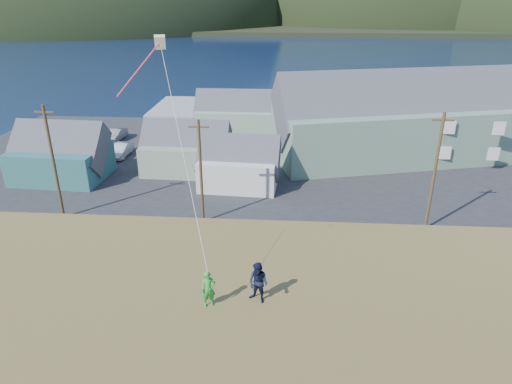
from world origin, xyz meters
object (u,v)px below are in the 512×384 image
at_px(shed_teal, 60,154).
at_px(shed_white, 239,164).
at_px(kite_flyer_navy, 258,283).
at_px(lodge, 426,117).
at_px(kite_flyer_green, 208,289).
at_px(shed_palegreen_near, 186,149).
at_px(wharf, 235,109).
at_px(shed_palegreen_far, 235,113).

bearing_deg(shed_teal, shed_white, 0.64).
bearing_deg(kite_flyer_navy, lodge, 94.44).
relative_size(lodge, kite_flyer_navy, 22.06).
bearing_deg(kite_flyer_green, shed_palegreen_near, 81.25).
bearing_deg(shed_white, kite_flyer_green, -82.41).
distance_m(wharf, shed_palegreen_near, 26.95).
bearing_deg(shed_white, shed_teal, -178.67).
bearing_deg(wharf, kite_flyer_green, -84.48).
bearing_deg(kite_flyer_navy, shed_palegreen_near, 135.32).
distance_m(wharf, kite_flyer_navy, 59.21).
bearing_deg(kite_flyer_navy, shed_teal, 155.95).
height_order(wharf, shed_palegreen_near, shed_palegreen_near).
distance_m(wharf, lodge, 31.74).
distance_m(kite_flyer_green, kite_flyer_navy, 1.85).
xyz_separation_m(lodge, kite_flyer_navy, (-16.83, -38.27, 3.32)).
bearing_deg(lodge, kite_flyer_green, -130.36).
height_order(kite_flyer_green, kite_flyer_navy, kite_flyer_navy).
bearing_deg(shed_white, kite_flyer_navy, -78.66).
bearing_deg(shed_teal, kite_flyer_green, -51.82).
bearing_deg(lodge, wharf, 125.94).
xyz_separation_m(wharf, shed_white, (3.81, -30.56, 1.98)).
height_order(shed_palegreen_near, kite_flyer_green, kite_flyer_green).
height_order(shed_palegreen_far, kite_flyer_navy, kite_flyer_navy).
distance_m(shed_white, kite_flyer_navy, 28.48).
xyz_separation_m(shed_palegreen_near, shed_palegreen_far, (3.54, 15.01, 0.19)).
relative_size(wharf, shed_palegreen_near, 2.75).
height_order(shed_teal, shed_white, shed_teal).
xyz_separation_m(shed_palegreen_far, kite_flyer_navy, (6.17, -46.49, 5.29)).
distance_m(wharf, shed_teal, 33.24).
bearing_deg(lodge, shed_white, -167.31).
xyz_separation_m(shed_teal, shed_white, (18.41, -0.79, -0.29)).
distance_m(shed_palegreen_far, kite_flyer_navy, 47.20).
bearing_deg(shed_teal, shed_palegreen_near, 16.75).
xyz_separation_m(wharf, kite_flyer_green, (5.67, -58.65, 7.48)).
bearing_deg(shed_palegreen_near, shed_white, -29.90).
distance_m(lodge, kite_flyer_green, 43.05).
distance_m(lodge, kite_flyer_navy, 41.94).
xyz_separation_m(shed_teal, kite_flyer_green, (20.27, -28.88, 5.21)).
relative_size(shed_white, kite_flyer_green, 5.67).
relative_size(wharf, kite_flyer_navy, 15.93).
height_order(lodge, kite_flyer_navy, lodge).
relative_size(wharf, shed_palegreen_far, 2.45).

